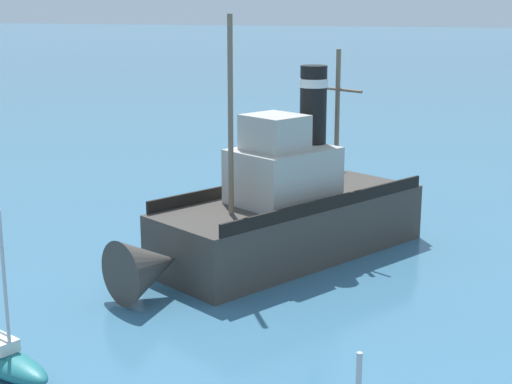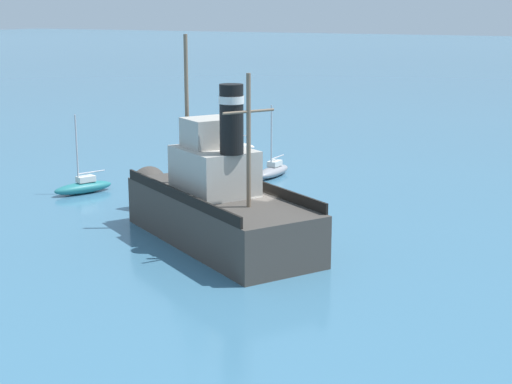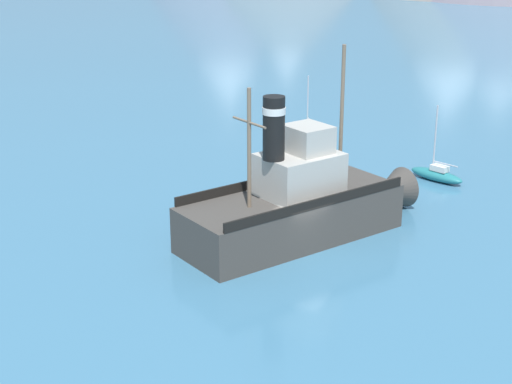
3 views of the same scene
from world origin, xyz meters
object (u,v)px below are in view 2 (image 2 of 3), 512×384
(sailboat_teal, at_px, (83,186))
(sailboat_grey, at_px, (273,170))
(sailboat_white, at_px, (232,145))
(old_tugboat, at_px, (214,204))

(sailboat_teal, relative_size, sailboat_grey, 1.00)
(sailboat_white, relative_size, sailboat_grey, 1.00)
(old_tugboat, distance_m, sailboat_grey, 15.31)
(sailboat_white, relative_size, sailboat_teal, 1.00)
(old_tugboat, xyz_separation_m, sailboat_grey, (14.66, 4.20, -1.40))
(old_tugboat, bearing_deg, sailboat_grey, 15.99)
(old_tugboat, height_order, sailboat_teal, old_tugboat)
(old_tugboat, xyz_separation_m, sailboat_teal, (4.73, 12.29, -1.40))
(sailboat_white, xyz_separation_m, sailboat_teal, (-17.31, 0.62, 0.00))
(sailboat_teal, height_order, sailboat_grey, same)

